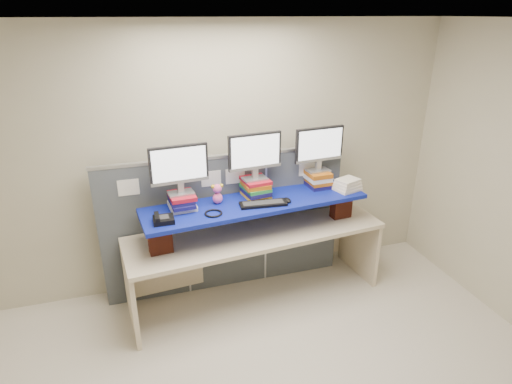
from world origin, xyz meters
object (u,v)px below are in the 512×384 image
object	(u,v)px
desk	(256,244)
monitor_right	(319,147)
monitor_left	(179,167)
keyboard	(263,204)
blue_board	(256,203)
desk_phone	(163,219)
monitor_center	(255,154)

from	to	relation	value
desk	monitor_right	world-z (taller)	monitor_right
monitor_left	keyboard	bearing A→B (deg)	-16.90
monitor_right	blue_board	bearing A→B (deg)	-171.09
monitor_left	keyboard	distance (m)	0.87
desk	keyboard	bearing A→B (deg)	-73.83
keyboard	desk_phone	xyz separation A→B (m)	(-0.96, -0.09, 0.02)
desk	desk_phone	size ratio (longest dim) A/B	14.63
monitor_right	keyboard	bearing A→B (deg)	-162.77
blue_board	monitor_center	xyz separation A→B (m)	(0.03, 0.12, 0.47)
monitor_left	desk_phone	distance (m)	0.50
monitor_right	keyboard	xyz separation A→B (m)	(-0.70, -0.29, -0.43)
blue_board	monitor_left	bearing A→B (deg)	170.52
desk	monitor_right	bearing A→B (deg)	8.91
blue_board	desk	bearing A→B (deg)	-58.51
desk	desk_phone	bearing A→B (deg)	-173.74
blue_board	keyboard	distance (m)	0.12
blue_board	keyboard	bearing A→B (deg)	-73.83
keyboard	blue_board	bearing A→B (deg)	116.83
desk_phone	monitor_right	bearing A→B (deg)	13.02
blue_board	desk_phone	world-z (taller)	desk_phone
monitor_center	monitor_right	bearing A→B (deg)	0.00
monitor_right	desk_phone	size ratio (longest dim) A/B	2.96
blue_board	monitor_center	size ratio (longest dim) A/B	4.12
desk	monitor_left	bearing A→B (deg)	170.52
monitor_left	monitor_right	distance (m)	1.47
monitor_left	blue_board	bearing A→B (deg)	-9.48
monitor_right	monitor_left	bearing A→B (deg)	180.00
blue_board	monitor_left	distance (m)	0.84
monitor_left	desk_phone	xyz separation A→B (m)	(-0.20, -0.24, -0.39)
blue_board	monitor_left	world-z (taller)	monitor_left
keyboard	monitor_right	bearing A→B (deg)	27.89
desk	desk_phone	distance (m)	1.07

